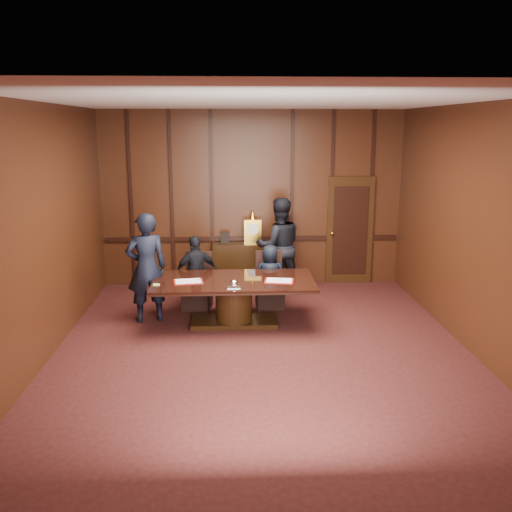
{
  "coord_description": "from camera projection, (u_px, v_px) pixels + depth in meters",
  "views": [
    {
      "loc": [
        -0.44,
        -7.32,
        3.17
      ],
      "look_at": [
        -0.02,
        1.52,
        1.05
      ],
      "focal_mm": 38.0,
      "sensor_mm": 36.0,
      "label": 1
    }
  ],
  "objects": [
    {
      "name": "chair_left",
      "position": [
        197.0,
        292.0,
        9.67
      ],
      "size": [
        0.55,
        0.55,
        0.99
      ],
      "rotation": [
        0.0,
        0.0,
        -0.16
      ],
      "color": "black",
      "rests_on": "ground"
    },
    {
      "name": "witness_left",
      "position": [
        147.0,
        268.0,
        8.87
      ],
      "size": [
        0.77,
        0.62,
        1.83
      ],
      "primitive_type": "imported",
      "rotation": [
        0.0,
        0.0,
        3.45
      ],
      "color": "black",
      "rests_on": "ground"
    },
    {
      "name": "sideboard",
      "position": [
        253.0,
        263.0,
        10.92
      ],
      "size": [
        1.6,
        0.45,
        1.54
      ],
      "color": "black",
      "rests_on": "ground"
    },
    {
      "name": "notepad",
      "position": [
        156.0,
        285.0,
        8.44
      ],
      "size": [
        0.11,
        0.08,
        0.01
      ],
      "primitive_type": "cube",
      "rotation": [
        0.0,
        0.0,
        -0.12
      ],
      "color": "#E4E36F",
      "rests_on": "conference_table"
    },
    {
      "name": "chair_right",
      "position": [
        270.0,
        291.0,
        9.73
      ],
      "size": [
        0.5,
        0.5,
        0.99
      ],
      "rotation": [
        0.0,
        0.0,
        0.04
      ],
      "color": "black",
      "rests_on": "ground"
    },
    {
      "name": "folder_left",
      "position": [
        188.0,
        281.0,
        8.61
      ],
      "size": [
        0.5,
        0.39,
        0.02
      ],
      "rotation": [
        0.0,
        0.0,
        0.15
      ],
      "color": "#99100E",
      "rests_on": "conference_table"
    },
    {
      "name": "signatory_left",
      "position": [
        196.0,
        273.0,
        9.51
      ],
      "size": [
        0.84,
        0.54,
        1.33
      ],
      "primitive_type": "imported",
      "rotation": [
        0.0,
        0.0,
        3.45
      ],
      "color": "black",
      "rests_on": "ground"
    },
    {
      "name": "inkstand",
      "position": [
        234.0,
        284.0,
        8.29
      ],
      "size": [
        0.2,
        0.14,
        0.12
      ],
      "color": "white",
      "rests_on": "conference_table"
    },
    {
      "name": "witness_right",
      "position": [
        279.0,
        246.0,
        10.38
      ],
      "size": [
        0.99,
        0.82,
        1.87
      ],
      "primitive_type": "imported",
      "rotation": [
        0.0,
        0.0,
        3.27
      ],
      "color": "black",
      "rests_on": "ground"
    },
    {
      "name": "conference_table",
      "position": [
        234.0,
        294.0,
        8.8
      ],
      "size": [
        2.62,
        1.32,
        0.76
      ],
      "color": "black",
      "rests_on": "ground"
    },
    {
      "name": "room",
      "position": [
        267.0,
        232.0,
        7.6
      ],
      "size": [
        7.0,
        7.04,
        3.5
      ],
      "color": "#340E0F",
      "rests_on": "ground"
    },
    {
      "name": "signatory_right",
      "position": [
        270.0,
        277.0,
        9.59
      ],
      "size": [
        0.6,
        0.42,
        1.15
      ],
      "primitive_type": "imported",
      "rotation": [
        0.0,
        0.0,
        3.04
      ],
      "color": "black",
      "rests_on": "ground"
    },
    {
      "name": "folder_right",
      "position": [
        279.0,
        281.0,
        8.65
      ],
      "size": [
        0.51,
        0.4,
        0.02
      ],
      "rotation": [
        0.0,
        0.0,
        -0.15
      ],
      "color": "#99100E",
      "rests_on": "conference_table"
    }
  ]
}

